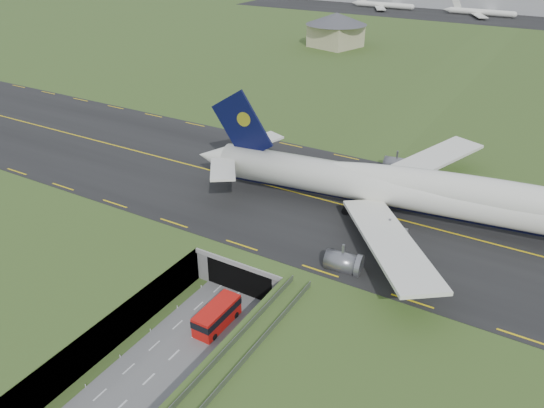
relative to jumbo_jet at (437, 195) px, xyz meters
The scene contains 8 objects.
ground 43.28m from the jumbo_jet, 122.38° to the right, with size 900.00×900.00×0.00m, color #3B5321.
airfield_deck 42.60m from the jumbo_jet, 122.38° to the right, with size 800.00×800.00×6.00m, color gray.
trench_road 49.56m from the jumbo_jet, 117.61° to the right, with size 12.00×75.00×0.20m, color slate.
taxiway 23.09m from the jumbo_jet, behind, with size 800.00×44.00×0.18m, color black.
tunnel_portal 30.15m from the jumbo_jet, 140.31° to the right, with size 17.00×22.30×6.00m.
jumbo_jet is the anchor object (origin of this frame).
shuttle_tram 42.05m from the jumbo_jet, 120.68° to the right, with size 3.22×8.25×3.35m.
service_building 145.75m from the jumbo_jet, 121.15° to the left, with size 30.79×30.79×13.63m.
Camera 1 is at (38.72, -47.51, 52.12)m, focal length 35.00 mm.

